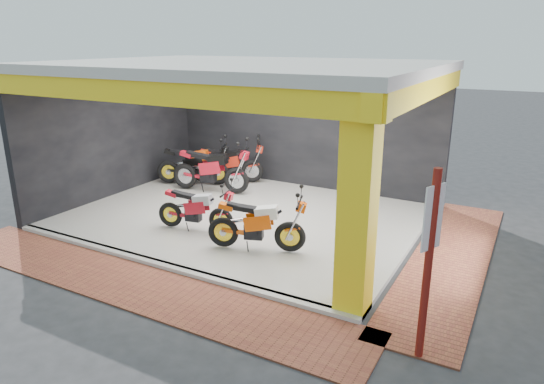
{
  "coord_description": "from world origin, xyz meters",
  "views": [
    {
      "loc": [
        5.92,
        -7.37,
        4.14
      ],
      "look_at": [
        0.93,
        1.71,
        0.9
      ],
      "focal_mm": 32.0,
      "sensor_mm": 36.0,
      "label": 1
    }
  ],
  "objects": [
    {
      "name": "moto_row_d",
      "position": [
        -1.27,
        4.5,
        0.77
      ],
      "size": [
        2.32,
        1.8,
        1.35
      ],
      "primitive_type": null,
      "rotation": [
        0.0,
        0.0,
        0.52
      ],
      "color": "#B62513",
      "rests_on": "showroom_floor"
    },
    {
      "name": "floor_kerb",
      "position": [
        0.0,
        -1.02,
        0.05
      ],
      "size": [
        8.0,
        0.2,
        0.1
      ],
      "primitive_type": "cube",
      "color": "silver",
      "rests_on": "ground"
    },
    {
      "name": "left_wall",
      "position": [
        -4.1,
        2.0,
        1.75
      ],
      "size": [
        0.2,
        6.2,
        3.5
      ],
      "primitive_type": "cube",
      "color": "black",
      "rests_on": "ground"
    },
    {
      "name": "paver_front",
      "position": [
        0.0,
        -1.8,
        0.01
      ],
      "size": [
        9.0,
        1.4,
        0.03
      ],
      "primitive_type": "cube",
      "color": "#9C5033",
      "rests_on": "ground"
    },
    {
      "name": "signpost",
      "position": [
        4.95,
        -1.44,
        1.46
      ],
      "size": [
        0.17,
        0.35,
        2.67
      ],
      "rotation": [
        0.0,
        0.0,
        -0.42
      ],
      "color": "maroon",
      "rests_on": "ground"
    },
    {
      "name": "moto_row_b",
      "position": [
        -1.06,
        3.32,
        0.84
      ],
      "size": [
        2.53,
        1.33,
        1.47
      ],
      "primitive_type": null,
      "rotation": [
        0.0,
        0.0,
        0.19
      ],
      "color": "red",
      "rests_on": "showroom_floor"
    },
    {
      "name": "paver_right",
      "position": [
        4.8,
        2.0,
        0.01
      ],
      "size": [
        1.4,
        7.0,
        0.03
      ],
      "primitive_type": "cube",
      "color": "#9C5033",
      "rests_on": "ground"
    },
    {
      "name": "moto_row_a",
      "position": [
        0.2,
        0.74,
        0.68
      ],
      "size": [
        2.01,
        1.06,
        1.17
      ],
      "primitive_type": null,
      "rotation": [
        0.0,
        0.0,
        0.19
      ],
      "color": "#B51320",
      "rests_on": "showroom_floor"
    },
    {
      "name": "header_beam_right",
      "position": [
        4.0,
        2.0,
        3.3
      ],
      "size": [
        0.3,
        6.4,
        0.4
      ],
      "primitive_type": "cube",
      "color": "yellow",
      "rests_on": "corner_column"
    },
    {
      "name": "back_wall",
      "position": [
        0.0,
        5.1,
        1.75
      ],
      "size": [
        8.2,
        0.2,
        3.5
      ],
      "primitive_type": "cube",
      "color": "black",
      "rests_on": "ground"
    },
    {
      "name": "moto_row_c",
      "position": [
        -2.02,
        3.79,
        0.79
      ],
      "size": [
        2.4,
        1.65,
        1.38
      ],
      "primitive_type": null,
      "rotation": [
        0.0,
        0.0,
        0.4
      ],
      "color": "black",
      "rests_on": "showroom_floor"
    },
    {
      "name": "ground",
      "position": [
        0.0,
        0.0,
        0.0
      ],
      "size": [
        80.0,
        80.0,
        0.0
      ],
      "primitive_type": "plane",
      "color": "#2D2D30",
      "rests_on": "ground"
    },
    {
      "name": "showroom_floor",
      "position": [
        0.0,
        2.0,
        0.05
      ],
      "size": [
        8.0,
        6.0,
        0.1
      ],
      "primitive_type": "cube",
      "color": "silver",
      "rests_on": "ground"
    },
    {
      "name": "header_beam_front",
      "position": [
        0.0,
        -1.0,
        3.3
      ],
      "size": [
        8.4,
        0.3,
        0.4
      ],
      "primitive_type": "cube",
      "color": "yellow",
      "rests_on": "corner_column"
    },
    {
      "name": "moto_hero",
      "position": [
        1.96,
        0.58,
        0.74
      ],
      "size": [
        2.24,
        1.41,
        1.29
      ],
      "primitive_type": null,
      "rotation": [
        0.0,
        0.0,
        0.32
      ],
      "color": "#E35009",
      "rests_on": "showroom_floor"
    },
    {
      "name": "showroom_ceiling",
      "position": [
        0.0,
        2.0,
        3.6
      ],
      "size": [
        8.4,
        6.4,
        0.2
      ],
      "primitive_type": "cube",
      "color": "beige",
      "rests_on": "corner_column"
    },
    {
      "name": "corner_column",
      "position": [
        3.75,
        -0.75,
        1.75
      ],
      "size": [
        0.5,
        0.5,
        3.5
      ],
      "primitive_type": "cube",
      "color": "yellow",
      "rests_on": "ground"
    }
  ]
}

